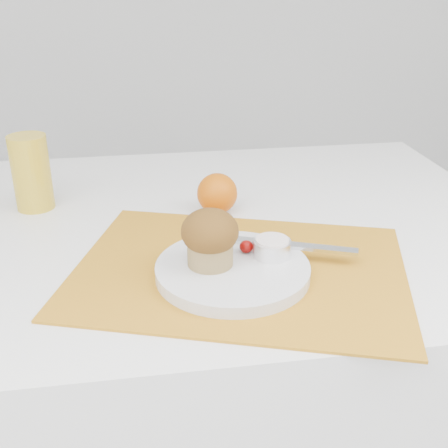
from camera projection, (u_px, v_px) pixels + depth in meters
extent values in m
cube|color=white|center=(188.00, 388.00, 1.15)|extent=(1.20, 0.80, 0.75)
cube|color=#C37E1B|center=(240.00, 269.00, 0.83)|extent=(0.57, 0.49, 0.00)
cylinder|color=silver|center=(233.00, 270.00, 0.81)|extent=(0.26, 0.26, 0.02)
cylinder|color=white|center=(272.00, 248.00, 0.83)|extent=(0.06, 0.06, 0.02)
cylinder|color=white|center=(272.00, 241.00, 0.82)|extent=(0.06, 0.06, 0.01)
ellipsoid|color=#5A0402|center=(246.00, 247.00, 0.84)|extent=(0.02, 0.02, 0.02)
ellipsoid|color=#630204|center=(261.00, 241.00, 0.85)|extent=(0.02, 0.02, 0.02)
cube|color=silver|center=(287.00, 245.00, 0.86)|extent=(0.21, 0.10, 0.01)
sphere|color=#D86207|center=(217.00, 193.00, 1.02)|extent=(0.07, 0.07, 0.07)
cylinder|color=gold|center=(31.00, 173.00, 1.02)|extent=(0.09, 0.09, 0.14)
cylinder|color=#A2854E|center=(210.00, 253.00, 0.80)|extent=(0.09, 0.09, 0.03)
ellipsoid|color=#3D230B|center=(210.00, 231.00, 0.79)|extent=(0.08, 0.08, 0.06)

